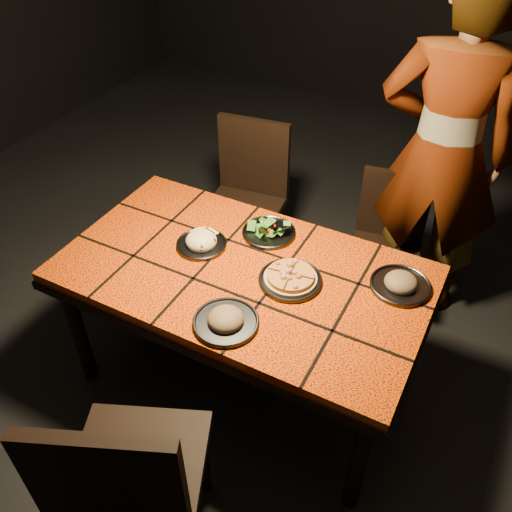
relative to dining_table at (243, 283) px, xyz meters
The scene contains 11 objects.
room_shell 0.83m from the dining_table, ahead, with size 6.04×7.04×3.08m.
dining_table is the anchor object (origin of this frame).
chair_near 0.96m from the dining_table, 84.88° to the right, with size 0.62×0.62×1.04m.
chair_far_left 0.94m from the dining_table, 117.36° to the left, with size 0.48×0.48×0.95m.
chair_far_right 1.00m from the dining_table, 64.66° to the left, with size 0.44×0.44×0.83m.
diner 1.21m from the dining_table, 60.44° to the left, with size 0.70×0.46×1.91m, color brown.
plate_pizza 0.24m from the dining_table, ahead, with size 0.27×0.27×0.04m.
plate_pasta 0.27m from the dining_table, 167.33° to the left, with size 0.23×0.23×0.08m.
plate_salad 0.30m from the dining_table, 92.72° to the left, with size 0.25×0.25×0.07m.
plate_mushroom_a 0.34m from the dining_table, 72.68° to the right, with size 0.26×0.26×0.09m.
plate_mushroom_b 0.68m from the dining_table, 18.58° to the left, with size 0.26×0.26×0.08m.
Camera 1 is at (0.88, -1.53, 2.33)m, focal length 38.00 mm.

